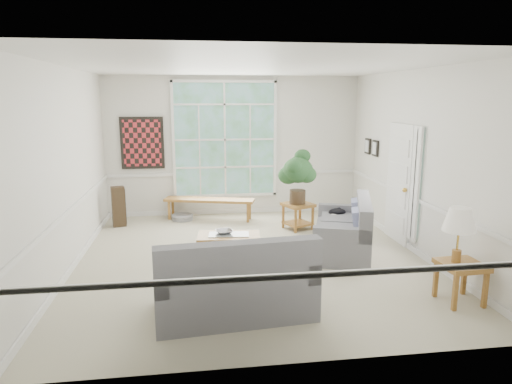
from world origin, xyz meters
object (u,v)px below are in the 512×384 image
Objects in this scene: end_table at (298,216)px; loveseat_front at (234,273)px; coffee_table at (229,246)px; side_table at (460,282)px; loveseat_right at (342,226)px.

loveseat_front is at bearing -114.81° from end_table.
loveseat_front reaches higher than end_table.
coffee_table is 1.92× the size of side_table.
loveseat_front reaches higher than side_table.
coffee_table is 2.05m from end_table.
loveseat_right is at bearing 112.83° from side_table.
loveseat_right is 1.69× the size of coffee_table.
loveseat_right is 0.91× the size of loveseat_front.
loveseat_front is 1.99m from coffee_table.
loveseat_right is 2.23m from side_table.
loveseat_front is 1.85× the size of coffee_table.
loveseat_front reaches higher than coffee_table.
end_table is at bearing 59.98° from loveseat_front.
loveseat_right is 3.23× the size of side_table.
loveseat_front reaches higher than loveseat_right.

